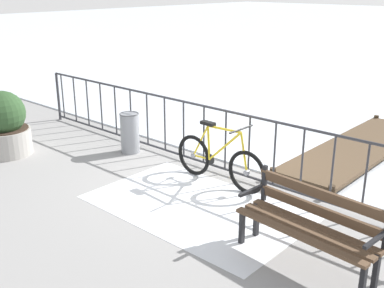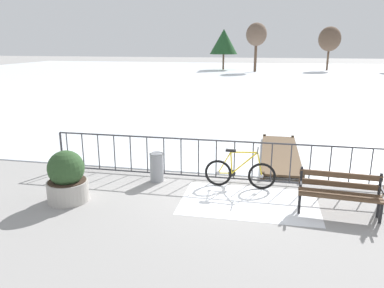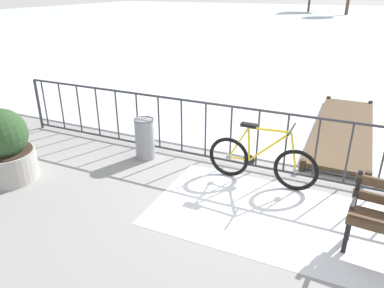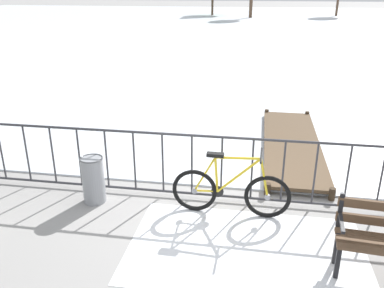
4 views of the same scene
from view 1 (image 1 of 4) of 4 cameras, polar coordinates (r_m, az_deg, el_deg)
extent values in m
plane|color=gray|center=(7.80, 2.67, -3.16)|extent=(160.00, 160.00, 0.00)
cube|color=white|center=(6.57, 0.51, -7.57)|extent=(2.98, 1.85, 0.01)
cylinder|color=#38383D|center=(7.46, 2.79, 4.32)|extent=(9.00, 0.04, 0.04)
cylinder|color=#38383D|center=(7.77, 2.68, -2.62)|extent=(9.00, 0.04, 0.04)
cylinder|color=#38383D|center=(10.92, -15.88, 5.52)|extent=(0.06, 0.06, 1.05)
cylinder|color=#38383D|center=(10.77, -15.38, 5.60)|extent=(0.03, 0.03, 0.97)
cylinder|color=#38383D|center=(10.39, -14.01, 5.25)|extent=(0.03, 0.03, 0.97)
cylinder|color=#38383D|center=(10.03, -12.53, 4.87)|extent=(0.03, 0.03, 0.97)
cylinder|color=#38383D|center=(9.67, -10.94, 4.45)|extent=(0.03, 0.03, 0.97)
cylinder|color=#38383D|center=(9.32, -9.24, 4.01)|extent=(0.03, 0.03, 0.97)
cylinder|color=#38383D|center=(8.98, -7.40, 3.52)|extent=(0.03, 0.03, 0.97)
cylinder|color=#38383D|center=(8.65, -5.43, 3.00)|extent=(0.03, 0.03, 0.97)
cylinder|color=#38383D|center=(8.34, -3.31, 2.43)|extent=(0.03, 0.03, 0.97)
cylinder|color=#38383D|center=(8.03, -1.02, 1.81)|extent=(0.03, 0.03, 0.97)
cylinder|color=#38383D|center=(7.74, 1.44, 1.14)|extent=(0.03, 0.03, 0.97)
cylinder|color=#38383D|center=(7.47, 4.08, 0.41)|extent=(0.03, 0.03, 0.97)
cylinder|color=#38383D|center=(7.21, 6.92, -0.36)|extent=(0.03, 0.03, 0.97)
cylinder|color=#38383D|center=(6.98, 9.96, -1.19)|extent=(0.03, 0.03, 0.97)
cylinder|color=#38383D|center=(6.77, 13.19, -2.07)|extent=(0.03, 0.03, 0.97)
cylinder|color=#38383D|center=(6.58, 16.63, -3.00)|extent=(0.03, 0.03, 0.97)
cylinder|color=#38383D|center=(6.42, 20.27, -3.97)|extent=(0.03, 0.03, 0.97)
torus|color=black|center=(7.50, 0.20, -1.36)|extent=(0.66, 0.07, 0.66)
cylinder|color=gray|center=(7.50, 0.20, -1.36)|extent=(0.08, 0.06, 0.08)
torus|color=black|center=(6.88, 6.63, -3.44)|extent=(0.66, 0.07, 0.66)
cylinder|color=gray|center=(6.88, 6.63, -3.44)|extent=(0.08, 0.06, 0.08)
cylinder|color=yellow|center=(7.20, 2.04, 0.17)|extent=(0.08, 0.04, 0.53)
cylinder|color=yellow|center=(7.01, 3.98, -0.29)|extent=(0.61, 0.05, 0.59)
cylinder|color=yellow|center=(6.94, 3.90, 1.81)|extent=(0.63, 0.05, 0.07)
cylinder|color=yellow|center=(7.39, 1.16, -1.60)|extent=(0.34, 0.03, 0.05)
cylinder|color=yellow|center=(7.31, 1.05, 0.38)|extent=(0.32, 0.03, 0.56)
cylinder|color=yellow|center=(6.81, 6.30, -1.05)|extent=(0.16, 0.04, 0.59)
cube|color=black|center=(7.13, 1.94, 2.52)|extent=(0.24, 0.10, 0.05)
cylinder|color=black|center=(6.73, 5.98, 1.79)|extent=(0.04, 0.52, 0.03)
cylinder|color=black|center=(7.28, 2.14, -1.84)|extent=(0.18, 0.02, 0.18)
cube|color=brown|center=(5.36, 14.42, -9.47)|extent=(1.60, 0.23, 0.04)
cube|color=brown|center=(5.25, 13.48, -10.06)|extent=(1.60, 0.23, 0.04)
cube|color=brown|center=(5.13, 12.51, -10.67)|extent=(1.60, 0.23, 0.04)
cube|color=brown|center=(5.37, 15.10, -7.79)|extent=(1.60, 0.18, 0.12)
cube|color=brown|center=(5.29, 15.29, -5.85)|extent=(1.60, 0.18, 0.12)
cube|color=black|center=(4.96, 19.94, -15.63)|extent=(0.05, 0.06, 0.44)
cube|color=black|center=(5.16, 21.35, -14.31)|extent=(0.05, 0.06, 0.44)
cube|color=black|center=(4.84, 21.25, -10.81)|extent=(0.07, 0.40, 0.04)
cube|color=black|center=(5.65, 6.07, -9.91)|extent=(0.05, 0.06, 0.44)
cube|color=black|center=(5.83, 7.80, -9.02)|extent=(0.05, 0.06, 0.44)
cube|color=black|center=(5.72, 8.75, -4.68)|extent=(0.05, 0.05, 0.45)
cube|color=black|center=(5.55, 7.12, -5.65)|extent=(0.07, 0.40, 0.04)
cylinder|color=#ADA8A0|center=(9.08, -21.57, 0.27)|extent=(0.89, 0.89, 0.46)
cylinder|color=#38281E|center=(9.01, -21.75, 1.72)|extent=(0.82, 0.82, 0.02)
sphere|color=#2D4C28|center=(8.93, -21.98, 3.48)|extent=(0.79, 0.79, 0.79)
cylinder|color=gray|center=(8.56, -7.52, 1.31)|extent=(0.34, 0.34, 0.72)
torus|color=#545558|center=(8.46, -7.63, 3.63)|extent=(0.35, 0.35, 0.02)
cube|color=brown|center=(8.99, 19.50, -0.40)|extent=(1.10, 4.09, 0.06)
cylinder|color=#3C2E20|center=(7.48, 9.73, -3.60)|extent=(0.10, 0.10, 0.20)
cylinder|color=#3C2E20|center=(7.06, 16.52, -5.58)|extent=(0.10, 0.10, 0.20)
cylinder|color=#3C2E20|center=(11.00, 21.39, 2.73)|extent=(0.10, 0.10, 0.20)
camera|label=2|loc=(4.88, -91.05, 5.27)|focal=34.52mm
camera|label=3|loc=(3.07, -44.33, 11.88)|focal=34.04mm
camera|label=4|loc=(3.86, -49.31, 15.58)|focal=37.87mm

